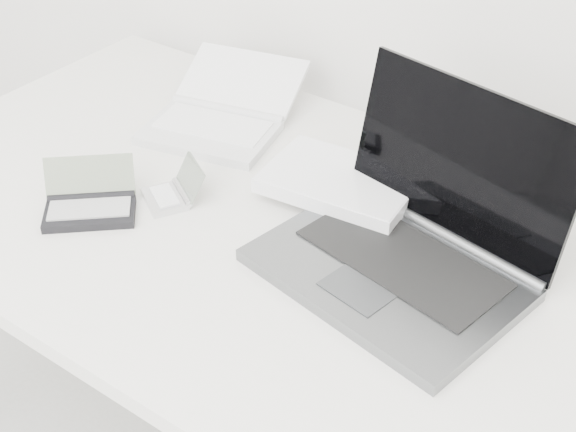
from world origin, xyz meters
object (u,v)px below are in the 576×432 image
Objects in this scene: desk at (318,264)px; laptop_large at (390,224)px; palmtop_charcoal at (90,204)px; netbook_open_white at (219,117)px.

laptop_large is (0.09, 0.05, 0.09)m from desk.
palmtop_charcoal is (-0.35, -0.15, 0.06)m from desk.
desk is 8.78× the size of palmtop_charcoal.
laptop_large is at bearing -30.12° from netbook_open_white.
laptop_large is at bearing 30.16° from desk.
netbook_open_white is at bearing 152.17° from desk.
laptop_large reaches higher than netbook_open_white.
netbook_open_white is at bearing 173.78° from laptop_large.
laptop_large reaches higher than palmtop_charcoal.
laptop_large is at bearing -16.67° from palmtop_charcoal.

